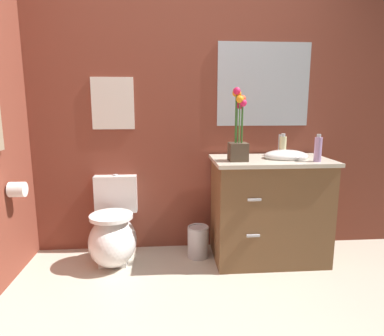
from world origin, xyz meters
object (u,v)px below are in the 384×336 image
(lotion_bottle, at_px, (318,149))
(wall_mirror, at_px, (264,85))
(trash_bin, at_px, (198,241))
(toilet, at_px, (113,234))
(soap_bottle, at_px, (283,146))
(flower_vase, at_px, (238,135))
(vanity_cabinet, at_px, (269,208))
(toilet_paper_roll, at_px, (17,189))
(wall_poster, at_px, (113,103))

(lotion_bottle, bearing_deg, wall_mirror, 124.11)
(trash_bin, distance_m, wall_mirror, 1.45)
(lotion_bottle, xyz_separation_m, wall_mirror, (-0.31, 0.46, 0.50))
(lotion_bottle, xyz_separation_m, trash_bin, (-0.89, 0.23, -0.81))
(toilet, relative_size, lotion_bottle, 3.29)
(soap_bottle, distance_m, trash_bin, 1.07)
(toilet, distance_m, trash_bin, 0.71)
(flower_vase, xyz_separation_m, soap_bottle, (0.41, 0.17, -0.11))
(vanity_cabinet, height_order, wall_mirror, wall_mirror)
(toilet_paper_roll, bearing_deg, trash_bin, 9.97)
(flower_vase, bearing_deg, lotion_bottle, -7.22)
(toilet_paper_roll, bearing_deg, toilet, 17.22)
(toilet, bearing_deg, toilet_paper_roll, -162.78)
(soap_bottle, xyz_separation_m, toilet_paper_roll, (-2.04, -0.25, -0.26))
(wall_poster, distance_m, wall_mirror, 1.29)
(vanity_cabinet, relative_size, flower_vase, 1.86)
(wall_poster, bearing_deg, trash_bin, -18.14)
(flower_vase, relative_size, toilet_paper_roll, 5.04)
(wall_mirror, bearing_deg, flower_vase, -127.51)
(lotion_bottle, height_order, toilet_paper_roll, lotion_bottle)
(toilet, bearing_deg, trash_bin, 3.11)
(flower_vase, relative_size, trash_bin, 2.04)
(vanity_cabinet, distance_m, trash_bin, 0.66)
(lotion_bottle, xyz_separation_m, wall_poster, (-1.59, 0.46, 0.34))
(soap_bottle, xyz_separation_m, wall_mirror, (-0.12, 0.21, 0.51))
(soap_bottle, distance_m, wall_poster, 1.46)
(flower_vase, height_order, wall_poster, wall_poster)
(wall_poster, bearing_deg, flower_vase, -20.94)
(flower_vase, bearing_deg, toilet_paper_roll, -177.02)
(toilet, bearing_deg, lotion_bottle, -6.73)
(flower_vase, xyz_separation_m, trash_bin, (-0.29, 0.15, -0.92))
(wall_poster, xyz_separation_m, toilet_paper_roll, (-0.63, -0.46, -0.61))
(vanity_cabinet, distance_m, flower_vase, 0.69)
(vanity_cabinet, relative_size, soap_bottle, 5.33)
(toilet, distance_m, soap_bottle, 1.57)
(trash_bin, height_order, toilet_paper_roll, toilet_paper_roll)
(wall_mirror, relative_size, toilet_paper_roll, 7.27)
(vanity_cabinet, bearing_deg, toilet, 178.82)
(flower_vase, distance_m, toilet_paper_roll, 1.67)
(flower_vase, bearing_deg, wall_poster, 159.06)
(toilet_paper_roll, bearing_deg, lotion_bottle, 0.22)
(trash_bin, bearing_deg, soap_bottle, 1.46)
(wall_mirror, bearing_deg, vanity_cabinet, -89.47)
(vanity_cabinet, height_order, toilet_paper_roll, vanity_cabinet)
(flower_vase, height_order, soap_bottle, flower_vase)
(vanity_cabinet, xyz_separation_m, lotion_bottle, (0.31, -0.16, 0.51))
(wall_mirror, xyz_separation_m, toilet_paper_roll, (-1.92, -0.46, -0.77))
(flower_vase, distance_m, trash_bin, 0.97)
(trash_bin, relative_size, wall_poster, 0.63)
(vanity_cabinet, relative_size, wall_poster, 2.40)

